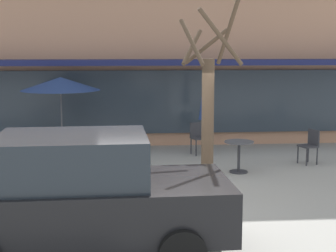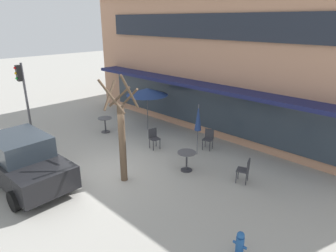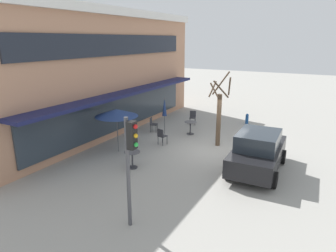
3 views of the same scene
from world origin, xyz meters
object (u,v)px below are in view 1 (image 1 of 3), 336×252
Objects in this scene: patio_umbrella_cream_folded at (60,84)px; cafe_chair_2 at (136,148)px; street_tree at (208,113)px; parked_sedan at (81,195)px; patio_umbrella_green_folded at (204,99)px; cafe_chair_1 at (198,136)px; cafe_chair_0 at (310,144)px; cafe_table_streetside at (239,151)px.

patio_umbrella_cream_folded is 2.47× the size of cafe_chair_2.
parked_sedan is at bearing -131.26° from street_tree.
parked_sedan is (-2.70, -6.06, -0.75)m from patio_umbrella_green_folded.
cafe_chair_1 is at bearing 68.77° from parked_sedan.
cafe_chair_1 is (-0.03, 0.81, -1.10)m from patio_umbrella_green_folded.
cafe_table_streetside is at bearing -159.45° from cafe_chair_0.
patio_umbrella_green_folded is 0.57× the size of street_tree.
cafe_table_streetside is at bearing 62.39° from street_tree.
patio_umbrella_green_folded is at bearing 114.58° from cafe_table_streetside.
cafe_table_streetside is at bearing -65.42° from patio_umbrella_green_folded.
patio_umbrella_green_folded and patio_umbrella_cream_folded have the same top height.
street_tree is at bearing -63.35° from cafe_chair_2.
cafe_chair_1 is 0.23× the size of street_tree.
cafe_chair_2 is at bearing -155.18° from patio_umbrella_green_folded.
cafe_table_streetside is 2.66m from street_tree.
street_tree is (1.34, -2.67, 1.19)m from cafe_chair_2.
patio_umbrella_green_folded is 3.83m from patio_umbrella_cream_folded.
cafe_table_streetside is 0.35× the size of patio_umbrella_cream_folded.
cafe_table_streetside is 2.51m from cafe_chair_2.
patio_umbrella_green_folded reaches higher than cafe_chair_0.
cafe_chair_0 is 7.65m from parked_sedan.
cafe_chair_1 is at bearing 92.43° from patio_umbrella_green_folded.
cafe_chair_2 is (-2.44, 0.57, 0.01)m from cafe_table_streetside.
patio_umbrella_green_folded is 3.54m from street_tree.
parked_sedan is at bearing -80.87° from patio_umbrella_cream_folded.
parked_sedan is at bearing -99.78° from cafe_chair_2.
cafe_chair_1 is at bearing 42.90° from cafe_chair_2.
patio_umbrella_cream_folded reaches higher than cafe_chair_0.
cafe_chair_2 is 3.22m from street_tree.
patio_umbrella_green_folded is 6.68m from parked_sedan.
cafe_chair_1 reaches higher than cafe_table_streetside.
cafe_chair_2 is (-1.77, -1.64, 0.00)m from cafe_chair_1.
cafe_table_streetside is 0.85× the size of cafe_chair_1.
street_tree is (-0.43, -4.32, 1.19)m from cafe_chair_1.
cafe_table_streetside is 5.05m from patio_umbrella_cream_folded.
cafe_chair_2 is at bearing -35.08° from patio_umbrella_cream_folded.
patio_umbrella_cream_folded is at bearing 169.58° from cafe_chair_0.
cafe_chair_0 is 3.07m from cafe_chair_1.
cafe_table_streetside is 0.85× the size of cafe_chair_0.
parked_sedan is at bearing -114.04° from patio_umbrella_green_folded.
patio_umbrella_green_folded is 1.00× the size of patio_umbrella_cream_folded.
cafe_chair_0 is 0.21× the size of parked_sedan.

